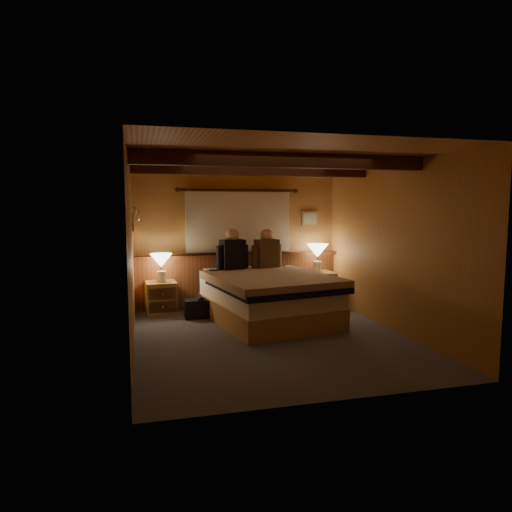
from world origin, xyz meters
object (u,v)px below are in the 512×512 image
object	(u,v)px
nightstand_right	(318,289)
bed	(268,297)
nightstand_left	(161,298)
person_right	(267,252)
person_left	(232,252)
duffel_bag	(200,308)
lamp_right	(317,252)
lamp_left	(161,262)

from	to	relation	value
nightstand_right	bed	bearing A→B (deg)	-144.32
nightstand_left	person_right	bearing A→B (deg)	-7.47
person_left	duffel_bag	distance (m)	1.06
nightstand_left	lamp_right	xyz separation A→B (m)	(2.76, 0.02, 0.68)
person_left	duffel_bag	size ratio (longest dim) A/B	1.41
bed	person_left	xyz separation A→B (m)	(-0.41, 0.74, 0.63)
nightstand_left	person_right	xyz separation A→B (m)	(1.78, -0.12, 0.74)
bed	nightstand_left	bearing A→B (deg)	140.33
lamp_right	lamp_left	bearing A→B (deg)	-179.07
lamp_left	person_right	xyz separation A→B (m)	(1.77, -0.10, 0.14)
lamp_left	lamp_right	world-z (taller)	lamp_right
lamp_left	person_right	world-z (taller)	person_right
lamp_right	person_left	size ratio (longest dim) A/B	0.71
lamp_right	duffel_bag	world-z (taller)	lamp_right
nightstand_left	lamp_right	world-z (taller)	lamp_right
duffel_bag	person_left	bearing A→B (deg)	23.85
bed	nightstand_left	xyz separation A→B (m)	(-1.58, 0.90, -0.11)
nightstand_left	lamp_left	bearing A→B (deg)	-62.88
nightstand_left	duffel_bag	bearing A→B (deg)	-37.97
nightstand_left	nightstand_right	distance (m)	2.76
bed	nightstand_left	distance (m)	1.82
person_left	person_right	xyz separation A→B (m)	(0.61, 0.04, -0.01)
person_right	nightstand_left	bearing A→B (deg)	161.94
nightstand_left	person_left	size ratio (longest dim) A/B	0.76
nightstand_left	nightstand_right	size ratio (longest dim) A/B	0.89
nightstand_left	person_left	bearing A→B (deg)	-11.58
person_right	person_left	bearing A→B (deg)	169.95
lamp_right	nightstand_right	bearing A→B (deg)	-97.16
bed	person_left	bearing A→B (deg)	109.07
nightstand_right	duffel_bag	xyz separation A→B (m)	(-2.17, -0.38, -0.15)
nightstand_right	lamp_right	xyz separation A→B (m)	(0.01, 0.05, 0.65)
lamp_left	lamp_right	size ratio (longest dim) A/B	0.94
nightstand_right	person_left	size ratio (longest dim) A/B	0.85
person_right	duffel_bag	bearing A→B (deg)	179.26
bed	person_left	size ratio (longest dim) A/B	3.40
bed	person_left	world-z (taller)	person_left
bed	nightstand_right	world-z (taller)	bed
nightstand_right	lamp_right	distance (m)	0.65
person_left	person_right	bearing A→B (deg)	-11.78
bed	nightstand_right	xyz separation A→B (m)	(1.18, 0.87, -0.08)
bed	nightstand_right	bearing A→B (deg)	26.62
person_left	bed	bearing A→B (deg)	-76.81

